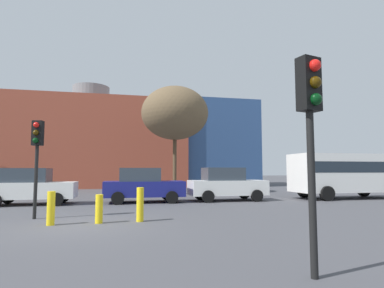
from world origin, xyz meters
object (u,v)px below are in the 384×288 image
bollard_yellow_2 (51,208)px  bare_tree_0 (175,113)px  parked_car_3 (143,185)px  traffic_light_island (37,146)px  bollard_yellow_1 (99,209)px  white_bus (346,172)px  bollard_yellow_0 (140,204)px  traffic_light_near_right (311,113)px  parked_car_2 (30,186)px  parked_car_4 (226,184)px

bollard_yellow_2 → bare_tree_0: bearing=65.1°
parked_car_3 → traffic_light_island: (-4.12, -5.19, 1.66)m
traffic_light_island → bollard_yellow_1: (2.30, -1.43, -2.12)m
white_bus → bollard_yellow_2: white_bus is taller
parked_car_3 → white_bus: bearing=-1.1°
bollard_yellow_0 → bollard_yellow_1: 1.33m
white_bus → traffic_light_near_right: 16.49m
traffic_light_island → bollard_yellow_0: 4.36m
white_bus → bollard_yellow_0: bearing=-154.0°
traffic_light_near_right → traffic_light_island: size_ratio=1.02×
parked_car_3 → bare_tree_0: bearing=66.3°
traffic_light_near_right → bollard_yellow_0: traffic_light_near_right is taller
traffic_light_island → parked_car_2: bearing=-151.5°
traffic_light_near_right → traffic_light_island: 9.77m
traffic_light_island → parked_car_4: bearing=132.8°
parked_car_3 → traffic_light_near_right: 13.13m
traffic_light_island → bare_tree_0: (6.85, 11.41, 3.50)m
parked_car_3 → parked_car_4: 4.71m
traffic_light_island → white_bus: bearing=119.0°
parked_car_2 → bare_tree_0: (8.35, 6.22, 5.17)m
parked_car_2 → parked_car_3: (5.62, 0.00, 0.01)m
white_bus → traffic_light_near_right: size_ratio=1.90×
traffic_light_near_right → bollard_yellow_1: size_ratio=3.86×
parked_car_4 → traffic_light_near_right: traffic_light_near_right is taller
traffic_light_island → bollard_yellow_2: (0.85, -1.50, -2.06)m
bollard_yellow_0 → bollard_yellow_2: 2.78m
bollard_yellow_0 → bollard_yellow_1: bollard_yellow_0 is taller
parked_car_4 → bare_tree_0: 8.31m
bare_tree_0 → white_bus: bearing=-33.6°
bollard_yellow_1 → bollard_yellow_2: (-1.45, -0.07, 0.06)m
bare_tree_0 → bollard_yellow_1: bare_tree_0 is taller
traffic_light_near_right → traffic_light_island: traffic_light_near_right is taller
bare_tree_0 → bollard_yellow_2: bearing=-114.9°
bollard_yellow_2 → parked_car_4: bearing=40.0°
traffic_light_near_right → bollard_yellow_1: bearing=-163.4°
parked_car_4 → white_bus: 7.76m
parked_car_2 → white_bus: bearing=-0.7°
parked_car_4 → bollard_yellow_2: (-7.98, -6.69, -0.41)m
parked_car_4 → traffic_light_near_right: 13.29m
traffic_light_near_right → bollard_yellow_1: (-3.72, 6.26, -2.17)m
bare_tree_0 → bollard_yellow_0: bare_tree_0 is taller
bare_tree_0 → bollard_yellow_0: bearing=-104.2°
parked_car_4 → bollard_yellow_0: bearing=-128.5°
bollard_yellow_1 → bare_tree_0: bearing=70.5°
parked_car_2 → traffic_light_island: bearing=-73.8°
parked_car_3 → traffic_light_near_right: traffic_light_near_right is taller
traffic_light_island → bollard_yellow_1: 3.44m
parked_car_3 → traffic_light_near_right: size_ratio=1.20×
parked_car_3 → bollard_yellow_1: bearing=-105.3°
bollard_yellow_0 → parked_car_3: bearing=85.7°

